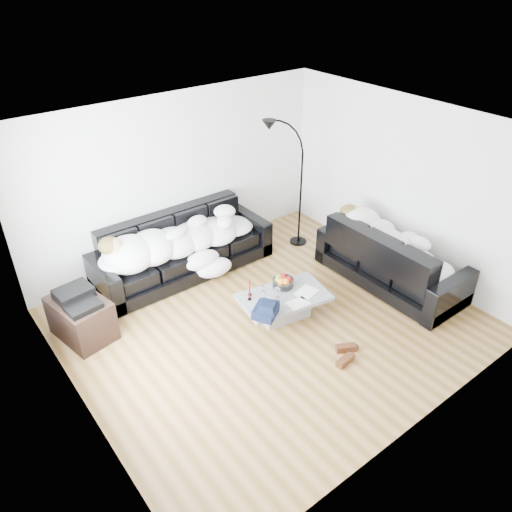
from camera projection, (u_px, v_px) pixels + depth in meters
ground at (270, 322)px, 6.70m from camera, size 5.00×5.00×0.00m
wall_back at (177, 179)px, 7.53m from camera, size 5.00×0.02×2.60m
wall_left at (66, 319)px, 4.72m from camera, size 0.02×4.50×2.60m
wall_right at (403, 186)px, 7.31m from camera, size 0.02×4.50×2.60m
ceiling at (273, 133)px, 5.32m from camera, size 5.00×5.00×0.00m
sofa_back at (183, 246)px, 7.52m from camera, size 2.74×0.95×0.89m
sofa_right at (392, 256)px, 7.27m from camera, size 0.94×2.20×0.89m
sleeper_back at (184, 236)px, 7.37m from camera, size 2.31×0.80×0.46m
sleeper_right at (394, 244)px, 7.16m from camera, size 0.80×1.89×0.46m
teal_cushion at (356, 224)px, 7.56m from camera, size 0.42×0.38×0.20m
coffee_table at (284, 306)px, 6.73m from camera, size 1.27×0.88×0.34m
fruit_bowl at (283, 281)px, 6.77m from camera, size 0.30×0.30×0.18m
wine_glass_a at (262, 291)px, 6.57m from camera, size 0.08×0.08×0.18m
wine_glass_b at (264, 298)px, 6.43m from camera, size 0.08×0.08×0.19m
wine_glass_c at (278, 292)px, 6.55m from camera, size 0.08×0.08×0.18m
candle_left at (249, 291)px, 6.49m from camera, size 0.05×0.05×0.27m
candle_right at (250, 288)px, 6.57m from camera, size 0.06×0.06×0.26m
newspaper_a at (306, 292)px, 6.69m from camera, size 0.35×0.30×0.01m
newspaper_b at (298, 303)px, 6.48m from camera, size 0.30×0.23×0.01m
navy_jacket at (266, 307)px, 6.16m from camera, size 0.46×0.44×0.18m
shoes at (345, 354)px, 6.11m from camera, size 0.46×0.35×0.10m
av_cabinet at (82, 318)px, 6.34m from camera, size 0.69×0.89×0.55m
stereo at (77, 297)px, 6.16m from camera, size 0.48×0.39×0.13m
floor_lamp at (301, 189)px, 7.99m from camera, size 0.77×0.49×1.96m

